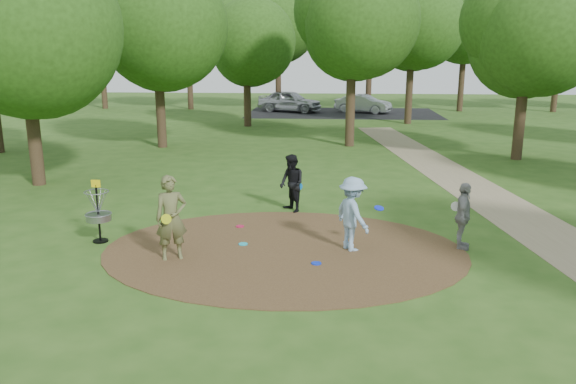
{
  "coord_description": "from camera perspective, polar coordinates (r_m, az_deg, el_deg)",
  "views": [
    {
      "loc": [
        0.98,
        -12.25,
        4.49
      ],
      "look_at": [
        0.0,
        1.2,
        1.1
      ],
      "focal_mm": 35.0,
      "sensor_mm": 36.0,
      "label": 1
    }
  ],
  "objects": [
    {
      "name": "disc_golf_basket",
      "position": [
        14.16,
        -18.76,
        -1.45
      ],
      "size": [
        0.63,
        0.63,
        1.54
      ],
      "color": "black",
      "rests_on": "ground"
    },
    {
      "name": "player_walking_with_disc",
      "position": [
        15.98,
        0.38,
        0.87
      ],
      "size": [
        0.97,
        1.02,
        1.66
      ],
      "color": "black",
      "rests_on": "ground"
    },
    {
      "name": "player_observer_with_disc",
      "position": [
        12.53,
        -11.78,
        -2.6
      ],
      "size": [
        0.81,
        0.69,
        1.9
      ],
      "color": "brown",
      "rests_on": "ground"
    },
    {
      "name": "player_waiting_with_disc",
      "position": [
        13.59,
        17.36,
        -2.35
      ],
      "size": [
        0.61,
        0.99,
        1.58
      ],
      "color": "gray",
      "rests_on": "ground"
    },
    {
      "name": "dirt_clearing",
      "position": [
        13.08,
        -0.38,
        -5.92
      ],
      "size": [
        8.4,
        8.4,
        0.02
      ],
      "primitive_type": "cylinder",
      "color": "#47301C",
      "rests_on": "ground"
    },
    {
      "name": "ground",
      "position": [
        13.08,
        -0.38,
        -5.96
      ],
      "size": [
        100.0,
        100.0,
        0.0
      ],
      "primitive_type": "plane",
      "color": "#2D5119",
      "rests_on": "ground"
    },
    {
      "name": "disc_ground_cyan",
      "position": [
        13.46,
        -4.58,
        -5.29
      ],
      "size": [
        0.22,
        0.22,
        0.02
      ],
      "primitive_type": "cylinder",
      "color": "#1AB3D2",
      "rests_on": "dirt_clearing"
    },
    {
      "name": "player_throwing_with_disc",
      "position": [
        12.94,
        6.56,
        -2.25
      ],
      "size": [
        1.32,
        1.29,
        1.73
      ],
      "color": "#8AACCE",
      "rests_on": "ground"
    },
    {
      "name": "car_right",
      "position": [
        42.72,
        7.65,
        8.88
      ],
      "size": [
        4.38,
        2.93,
        1.37
      ],
      "primitive_type": "imported",
      "rotation": [
        0.0,
        0.0,
        1.18
      ],
      "color": "#AAACB2",
      "rests_on": "ground"
    },
    {
      "name": "disc_ground_red",
      "position": [
        14.79,
        -4.91,
        -3.49
      ],
      "size": [
        0.22,
        0.22,
        0.02
      ],
      "primitive_type": "cylinder",
      "color": "#BC1242",
      "rests_on": "dirt_clearing"
    },
    {
      "name": "car_left",
      "position": [
        43.02,
        0.17,
        9.22
      ],
      "size": [
        5.14,
        3.31,
        1.63
      ],
      "primitive_type": "imported",
      "rotation": [
        0.0,
        0.0,
        1.26
      ],
      "color": "#A6A8AE",
      "rests_on": "ground"
    },
    {
      "name": "tree_ring",
      "position": [
        20.97,
        5.94,
        15.79
      ],
      "size": [
        36.8,
        45.24,
        8.59
      ],
      "color": "#332316",
      "rests_on": "ground"
    },
    {
      "name": "parking_lot",
      "position": [
        42.5,
        5.57,
        8.0
      ],
      "size": [
        14.0,
        8.0,
        0.01
      ],
      "primitive_type": "cube",
      "color": "black",
      "rests_on": "ground"
    },
    {
      "name": "disc_ground_blue",
      "position": [
        12.26,
        2.89,
        -7.24
      ],
      "size": [
        0.22,
        0.22,
        0.02
      ],
      "primitive_type": "cylinder",
      "color": "#0C2ADC",
      "rests_on": "dirt_clearing"
    },
    {
      "name": "footpath",
      "position": [
        15.92,
        24.3,
        -3.53
      ],
      "size": [
        7.55,
        39.89,
        0.01
      ],
      "primitive_type": "cube",
      "rotation": [
        0.0,
        0.0,
        0.14
      ],
      "color": "#8C7A5B",
      "rests_on": "ground"
    }
  ]
}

